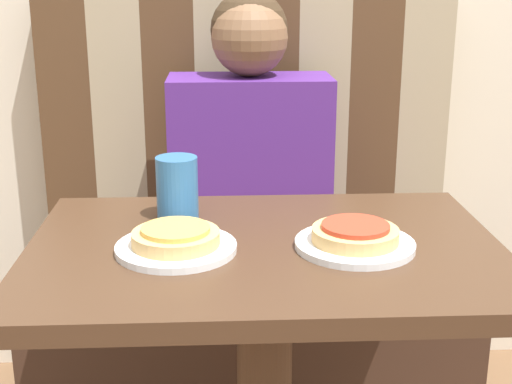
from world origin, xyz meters
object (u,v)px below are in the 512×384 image
person (250,142)px  pizza_left (176,237)px  drinking_cup (177,188)px  pizza_right (355,233)px  plate_right (355,245)px  plate_left (176,248)px

person → pizza_left: person is taller
person → pizza_left: 0.67m
person → drinking_cup: person is taller
person → drinking_cup: 0.51m
person → pizza_left: size_ratio=4.89×
person → pizza_right: bearing=-77.0°
plate_right → pizza_right: 0.02m
person → pizza_right: person is taller
person → plate_right: bearing=-77.0°
plate_left → plate_right: same height
plate_right → pizza_left: size_ratio=1.38×
drinking_cup → pizza_right: bearing=-28.7°
pizza_left → pizza_right: same height
person → plate_left: (-0.15, -0.65, -0.03)m
plate_left → pizza_left: pizza_left is taller
plate_left → drinking_cup: 0.18m
pizza_right → drinking_cup: 0.35m
plate_left → drinking_cup: (-0.01, 0.17, 0.05)m
person → pizza_right: size_ratio=4.89×
plate_right → drinking_cup: drinking_cup is taller
plate_left → drinking_cup: bearing=92.0°
person → drinking_cup: size_ratio=6.01×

